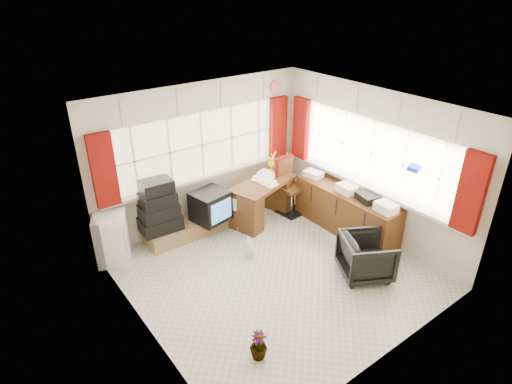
# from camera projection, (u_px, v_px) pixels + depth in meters

# --- Properties ---
(ground) EXTENTS (4.00, 4.00, 0.00)m
(ground) POSITION_uv_depth(u_px,v_px,m) (274.00, 272.00, 6.45)
(ground) COLOR beige
(ground) RESTS_ON ground
(room_walls) EXTENTS (4.00, 4.00, 4.00)m
(room_walls) POSITION_uv_depth(u_px,v_px,m) (276.00, 183.00, 5.76)
(room_walls) COLOR beige
(room_walls) RESTS_ON ground
(window_back) EXTENTS (3.70, 0.12, 3.60)m
(window_back) POSITION_uv_depth(u_px,v_px,m) (205.00, 173.00, 7.40)
(window_back) COLOR #F9EFC5
(window_back) RESTS_ON room_walls
(window_right) EXTENTS (0.12, 3.70, 3.60)m
(window_right) POSITION_uv_depth(u_px,v_px,m) (367.00, 182.00, 7.06)
(window_right) COLOR #F9EFC5
(window_right) RESTS_ON room_walls
(curtains) EXTENTS (3.83, 3.83, 1.15)m
(curtains) POSITION_uv_depth(u_px,v_px,m) (284.00, 151.00, 6.94)
(curtains) COLOR maroon
(curtains) RESTS_ON room_walls
(overhead_cabinets) EXTENTS (3.98, 3.98, 0.48)m
(overhead_cabinets) POSITION_uv_depth(u_px,v_px,m) (286.00, 101.00, 6.65)
(overhead_cabinets) COLOR beige
(overhead_cabinets) RESTS_ON room_walls
(desk) EXTENTS (1.40, 0.96, 0.78)m
(desk) POSITION_uv_depth(u_px,v_px,m) (263.00, 198.00, 7.70)
(desk) COLOR #592D15
(desk) RESTS_ON ground
(desk_lamp) EXTENTS (0.19, 0.17, 0.44)m
(desk_lamp) POSITION_uv_depth(u_px,v_px,m) (272.00, 159.00, 7.73)
(desk_lamp) COLOR #F5B30A
(desk_lamp) RESTS_ON desk
(task_chair) EXTENTS (0.49, 0.52, 1.07)m
(task_chair) POSITION_uv_depth(u_px,v_px,m) (287.00, 183.00, 7.89)
(task_chair) COLOR black
(task_chair) RESTS_ON ground
(office_chair) EXTENTS (0.96, 0.96, 0.65)m
(office_chair) POSITION_uv_depth(u_px,v_px,m) (366.00, 257.00, 6.25)
(office_chair) COLOR black
(office_chair) RESTS_ON ground
(radiator) EXTENTS (0.45, 0.26, 0.63)m
(radiator) POSITION_uv_depth(u_px,v_px,m) (247.00, 214.00, 7.49)
(radiator) COLOR white
(radiator) RESTS_ON ground
(credenza) EXTENTS (0.50, 2.00, 0.85)m
(credenza) POSITION_uv_depth(u_px,v_px,m) (345.00, 211.00, 7.34)
(credenza) COLOR #592D15
(credenza) RESTS_ON ground
(file_tray) EXTENTS (0.34, 0.40, 0.12)m
(file_tray) POSITION_uv_depth(u_px,v_px,m) (367.00, 197.00, 6.88)
(file_tray) COLOR black
(file_tray) RESTS_ON credenza
(tv_bench) EXTENTS (1.40, 0.50, 0.25)m
(tv_bench) POSITION_uv_depth(u_px,v_px,m) (186.00, 229.00, 7.32)
(tv_bench) COLOR olive
(tv_bench) RESTS_ON ground
(crt_tv) EXTENTS (0.66, 0.63, 0.52)m
(crt_tv) POSITION_uv_depth(u_px,v_px,m) (211.00, 206.00, 7.24)
(crt_tv) COLOR black
(crt_tv) RESTS_ON tv_bench
(hifi_stack) EXTENTS (0.68, 0.45, 0.90)m
(hifi_stack) POSITION_uv_depth(u_px,v_px,m) (159.00, 208.00, 6.87)
(hifi_stack) COLOR black
(hifi_stack) RESTS_ON tv_bench
(mini_fridge) EXTENTS (0.62, 0.63, 0.80)m
(mini_fridge) POSITION_uv_depth(u_px,v_px,m) (112.00, 239.00, 6.54)
(mini_fridge) COLOR white
(mini_fridge) RESTS_ON ground
(spray_bottle_a) EXTENTS (0.12, 0.12, 0.30)m
(spray_bottle_a) POSITION_uv_depth(u_px,v_px,m) (248.00, 245.00, 6.83)
(spray_bottle_a) COLOR white
(spray_bottle_a) RESTS_ON ground
(spray_bottle_b) EXTENTS (0.12, 0.12, 0.19)m
(spray_bottle_b) POSITION_uv_depth(u_px,v_px,m) (251.00, 253.00, 6.73)
(spray_bottle_b) COLOR #8CD1C4
(spray_bottle_b) RESTS_ON ground
(flower_vase) EXTENTS (0.25, 0.25, 0.37)m
(flower_vase) POSITION_uv_depth(u_px,v_px,m) (259.00, 345.00, 4.94)
(flower_vase) COLOR black
(flower_vase) RESTS_ON ground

